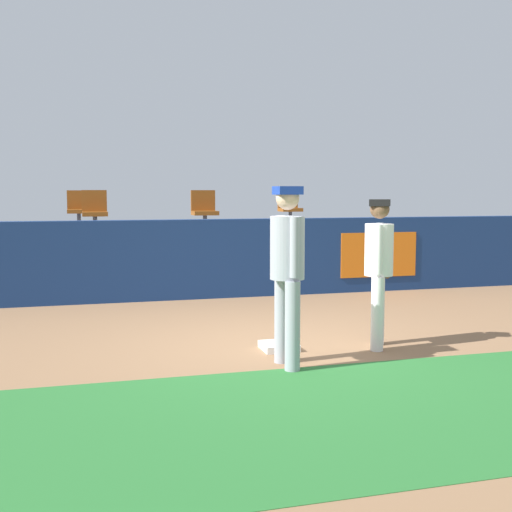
# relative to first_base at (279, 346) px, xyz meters

# --- Properties ---
(ground_plane) EXTENTS (60.00, 60.00, 0.00)m
(ground_plane) POSITION_rel_first_base_xyz_m (0.14, 0.10, -0.04)
(ground_plane) COLOR #846042
(grass_foreground_strip) EXTENTS (18.00, 2.80, 0.01)m
(grass_foreground_strip) POSITION_rel_first_base_xyz_m (0.14, -2.20, -0.04)
(grass_foreground_strip) COLOR #26662B
(grass_foreground_strip) RESTS_ON ground_plane
(first_base) EXTENTS (0.40, 0.40, 0.08)m
(first_base) POSITION_rel_first_base_xyz_m (0.00, 0.00, 0.00)
(first_base) COLOR white
(first_base) RESTS_ON ground_plane
(player_fielder_home) EXTENTS (0.51, 0.47, 1.74)m
(player_fielder_home) POSITION_rel_first_base_xyz_m (1.16, -0.21, 0.97)
(player_fielder_home) COLOR white
(player_fielder_home) RESTS_ON ground_plane
(player_runner_visitor) EXTENTS (0.37, 0.53, 1.89)m
(player_runner_visitor) POSITION_rel_first_base_xyz_m (-0.14, -0.71, 1.05)
(player_runner_visitor) COLOR #9EA3AD
(player_runner_visitor) RESTS_ON ground_plane
(field_wall) EXTENTS (18.00, 0.26, 1.36)m
(field_wall) POSITION_rel_first_base_xyz_m (0.16, 3.84, 0.64)
(field_wall) COLOR navy
(field_wall) RESTS_ON ground_plane
(bleacher_platform) EXTENTS (18.00, 4.80, 1.03)m
(bleacher_platform) POSITION_rel_first_base_xyz_m (0.14, 6.41, 0.47)
(bleacher_platform) COLOR #59595E
(bleacher_platform) RESTS_ON ground_plane
(seat_front_center) EXTENTS (0.47, 0.44, 0.84)m
(seat_front_center) POSITION_rel_first_base_xyz_m (0.15, 5.28, 1.46)
(seat_front_center) COLOR #4C4C51
(seat_front_center) RESTS_ON bleacher_platform
(seat_back_right) EXTENTS (0.48, 0.44, 0.84)m
(seat_back_right) POSITION_rel_first_base_xyz_m (2.48, 7.08, 1.46)
(seat_back_right) COLOR #4C4C51
(seat_back_right) RESTS_ON bleacher_platform
(seat_front_left) EXTENTS (0.45, 0.44, 0.84)m
(seat_front_left) POSITION_rel_first_base_xyz_m (-1.92, 5.28, 1.46)
(seat_front_left) COLOR #4C4C51
(seat_front_left) RESTS_ON bleacher_platform
(seat_back_left) EXTENTS (0.47, 0.44, 0.84)m
(seat_back_left) POSITION_rel_first_base_xyz_m (-2.20, 7.08, 1.46)
(seat_back_left) COLOR #4C4C51
(seat_back_left) RESTS_ON bleacher_platform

